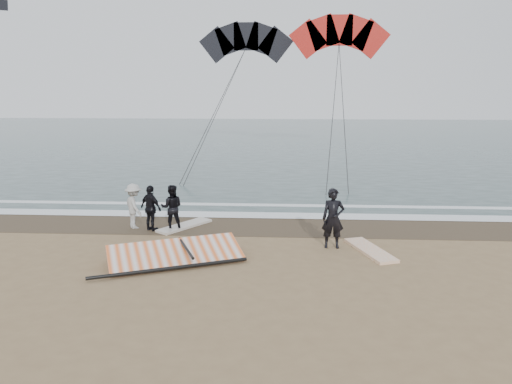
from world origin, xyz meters
The scene contains 12 objects.
ground centered at (0.00, 0.00, 0.00)m, with size 120.00×120.00×0.00m, color #8C704C.
sea centered at (0.00, 33.00, 0.01)m, with size 120.00×54.00×0.02m, color #233838.
wet_sand centered at (0.00, 4.50, 0.01)m, with size 120.00×2.80×0.01m, color #4C3D2B.
foam_near centered at (0.00, 5.90, 0.03)m, with size 120.00×0.90×0.01m, color white.
foam_far centered at (0.00, 7.60, 0.03)m, with size 120.00×0.45×0.01m, color white.
man_main centered at (2.62, 2.15, 0.96)m, with size 0.70×0.46×1.93m, color black.
board_white centered at (3.77, 1.81, 0.05)m, with size 0.66×2.35×0.09m, color white.
board_cream centered at (-2.55, 4.17, 0.05)m, with size 0.60×2.27×0.09m, color beige.
trio_cluster centered at (-3.69, 3.84, 0.82)m, with size 2.39×1.33×1.65m.
sail_rig centered at (-2.15, 0.68, 0.20)m, with size 4.16×3.13×0.50m.
kite_red centered at (4.65, 21.86, 8.02)m, with size 7.54×6.27×14.64m.
kite_dark centered at (-1.87, 25.04, 7.90)m, with size 7.86×7.01×15.91m.
Camera 1 is at (1.04, -13.17, 5.15)m, focal length 35.00 mm.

